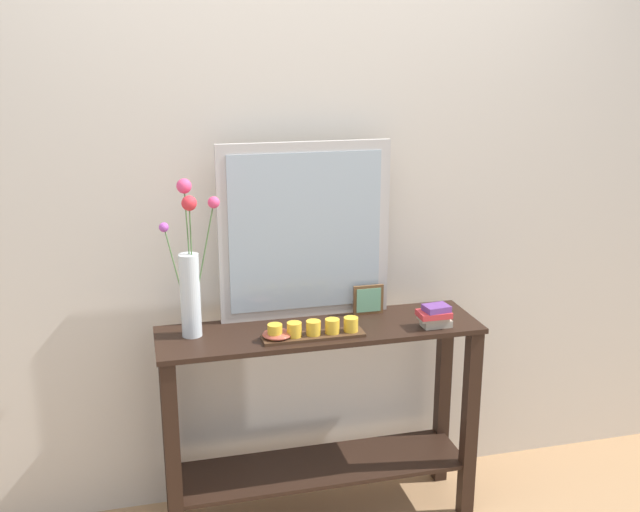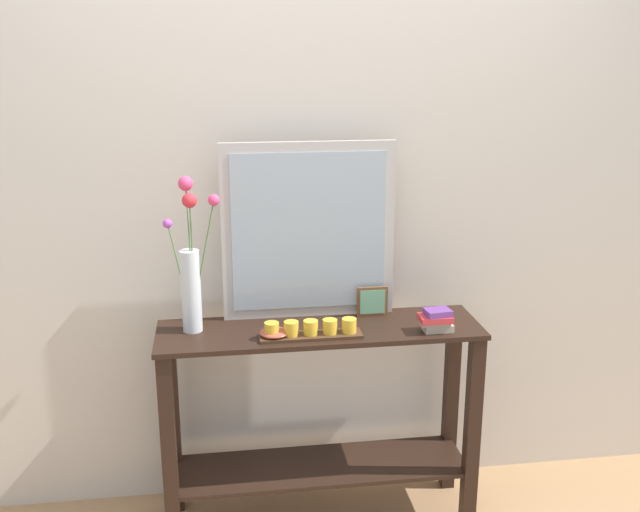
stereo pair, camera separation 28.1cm
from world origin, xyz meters
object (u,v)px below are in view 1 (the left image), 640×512
Objects in this scene: console_table at (320,405)px; picture_frame_small at (368,300)px; tall_vase_left at (190,276)px; book_stack at (435,316)px; candle_tray at (313,331)px; decorative_bowl at (277,334)px; mirror_leaning at (305,231)px.

picture_frame_small is (0.23, 0.10, 0.40)m from console_table.
tall_vase_left is at bearing -175.47° from picture_frame_small.
candle_tray is at bearing 178.85° from book_stack.
decorative_bowl is (-0.42, -0.18, -0.04)m from picture_frame_small.
mirror_leaning is 5.60× the size of picture_frame_small.
console_table is 0.38m from candle_tray.
tall_vase_left is at bearing 171.16° from book_stack.
console_table is 2.11× the size of tall_vase_left.
picture_frame_small reaches higher than decorative_bowl.
picture_frame_small is 1.13× the size of decorative_bowl.
picture_frame_small is at bearing 23.34° from decorative_bowl.
candle_tray is 0.34m from picture_frame_small.
book_stack is (0.21, -0.20, -0.02)m from picture_frame_small.
decorative_bowl is at bearing 177.98° from book_stack.
picture_frame_small is at bearing 23.51° from console_table.
book_stack is (0.44, -0.10, 0.38)m from console_table.
tall_vase_left reaches higher than book_stack.
decorative_bowl is at bearing -156.66° from picture_frame_small.
picture_frame_small is at bearing -9.99° from mirror_leaning.
console_table is at bearing 166.99° from book_stack.
tall_vase_left is 0.74m from picture_frame_small.
book_stack reaches higher than console_table.
mirror_leaning is 1.18× the size of tall_vase_left.
candle_tray is (0.44, -0.13, -0.21)m from tall_vase_left.
decorative_bowl is 0.63m from book_stack.
console_table is 0.59m from book_stack.
picture_frame_small is at bearing 136.09° from book_stack.
tall_vase_left is at bearing 174.98° from console_table.
console_table is 3.25× the size of candle_tray.
mirror_leaning reaches higher than candle_tray.
book_stack is at bearing -1.15° from candle_tray.
mirror_leaning reaches higher than tall_vase_left.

